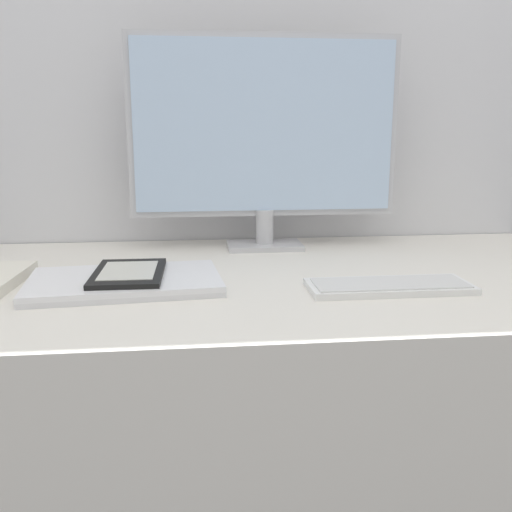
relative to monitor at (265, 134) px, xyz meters
name	(u,v)px	position (x,y,z in m)	size (l,w,h in m)	color
wall_back	(234,63)	(-0.06, 0.14, 0.17)	(3.60, 0.05, 2.40)	silver
desk	(251,448)	(-0.06, -0.26, -0.65)	(1.51, 0.74, 0.76)	silver
monitor	(265,134)	(0.00, 0.00, 0.00)	(0.63, 0.11, 0.49)	#B7B7BC
keyboard	(389,286)	(0.18, -0.39, -0.26)	(0.29, 0.11, 0.01)	silver
laptop	(125,282)	(-0.30, -0.32, -0.26)	(0.36, 0.24, 0.02)	silver
ereader	(129,273)	(-0.29, -0.31, -0.25)	(0.13, 0.20, 0.01)	black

